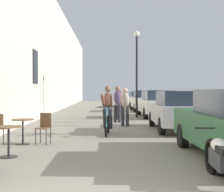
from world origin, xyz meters
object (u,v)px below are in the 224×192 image
Objects in this scene: pedestrian_far at (120,103)px; cafe_chair_far_toward_wall at (44,126)px; cafe_table_far at (23,126)px; cafe_chair_far_toward_street at (0,127)px; cyclist_on_bicycle at (107,111)px; parked_car_second at (178,110)px; parked_car_fifth at (138,99)px; cafe_table_mid at (8,135)px; parked_car_third at (156,103)px; parked_motorcycle at (221,159)px; street_lamp at (137,63)px; parked_car_fourth at (145,100)px; pedestrian_near at (125,104)px; pedestrian_mid at (117,102)px.

cafe_chair_far_toward_wall is at bearing -107.57° from pedestrian_far.
cafe_chair_far_toward_street is at bearing -173.34° from cafe_table_far.
cafe_chair_far_toward_street is 3.74m from cyclist_on_bicycle.
parked_car_second reaches higher than parked_car_fifth.
parked_car_third reaches higher than cafe_table_mid.
cafe_chair_far_toward_street is 6.36m from parked_motorcycle.
cafe_chair_far_toward_street reaches higher than cafe_table_mid.
cafe_chair_far_toward_street is at bearing -151.21° from parked_car_second.
street_lamp reaches higher than pedestrian_far.
cafe_chair_far_toward_wall reaches higher than parked_motorcycle.
pedestrian_far is at bearing -99.95° from parked_car_fifth.
parked_car_fifth is (5.29, 20.37, 0.23)m from cafe_table_far.
cyclist_on_bicycle is at bearing -103.45° from street_lamp.
cyclist_on_bicycle is at bearing -96.52° from pedestrian_far.
cafe_table_far is 21.04m from parked_car_fifth.
parked_car_fourth is (2.16, 6.93, -0.09)m from pedestrian_far.
pedestrian_near is (3.85, 4.79, 0.42)m from cafe_chair_far_toward_street.
street_lamp is at bearing -165.23° from parked_car_third.
pedestrian_mid is (2.34, 6.28, 0.47)m from cafe_chair_far_toward_wall.
pedestrian_mid is 0.82× the size of parked_motorcycle.
cafe_table_far is 0.60m from cafe_chair_far_toward_wall.
cafe_chair_far_toward_street is (-0.63, -0.07, -0.00)m from cafe_table_far.
cafe_chair_far_toward_street is 6.61m from parked_car_second.
parked_car_fifth is at bearing 82.46° from pedestrian_near.
pedestrian_far is at bearing 112.05° from parked_car_second.
parked_motorcycle is at bearing -83.08° from pedestrian_near.
cafe_table_mid is 0.16× the size of parked_car_fourth.
pedestrian_mid is at bearing 83.43° from cyclist_on_bicycle.
parked_car_fourth is at bearing 77.64° from cyclist_on_bicycle.
parked_car_fourth is 5.34m from parked_car_fifth.
parked_car_third is at bearing -89.91° from parked_car_fifth.
pedestrian_far reaches higher than cafe_table_far.
cyclist_on_bicycle is 4.36m from pedestrian_mid.
cafe_chair_far_toward_street is at bearing -119.10° from pedestrian_mid.
parked_motorcycle is at bearing -43.70° from cafe_table_far.
pedestrian_near reaches higher than cafe_table_mid.
parked_car_second is (1.01, -6.04, -2.32)m from street_lamp.
cafe_chair_far_toward_wall is 20.83m from parked_car_fifth.
pedestrian_mid is at bearing -99.51° from parked_car_fifth.
parked_car_fifth is (5.16, 22.21, 0.23)m from cafe_table_mid.
cafe_table_far is at bearing -140.38° from cyclist_on_bicycle.
cafe_table_mid is 1.93m from cafe_chair_far_toward_street.
parked_motorcycle is at bearing -92.34° from parked_car_fifth.
cafe_chair_far_toward_wall is (1.23, 0.15, 0.00)m from cafe_chair_far_toward_street.
parked_car_fourth is (5.30, 15.02, 0.28)m from cafe_table_far.
pedestrian_mid is 0.41× the size of parked_car_second.
cafe_table_mid is at bearing -115.23° from pedestrian_near.
parked_car_fourth is at bearing -89.96° from parked_car_fifth.
cafe_chair_far_toward_wall is 0.51× the size of pedestrian_mid.
cyclist_on_bicycle is (2.32, 3.87, 0.29)m from cafe_table_mid.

